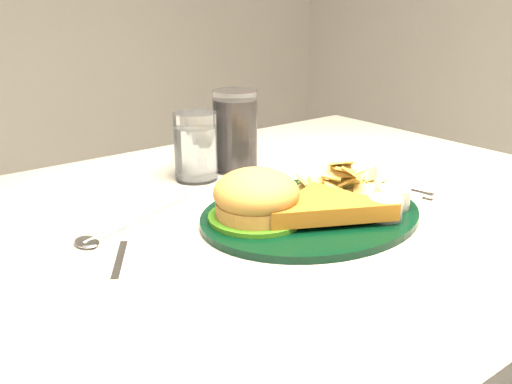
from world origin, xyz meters
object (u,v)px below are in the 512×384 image
water_glass (196,147)px  cola_glass (235,131)px  fork_napkin (385,185)px  dinner_plate (312,193)px

water_glass → cola_glass: 0.08m
water_glass → fork_napkin: 0.31m
cola_glass → fork_napkin: (0.13, -0.22, -0.06)m
water_glass → cola_glass: (0.08, 0.00, 0.01)m
cola_glass → dinner_plate: bearing=-101.3°
fork_napkin → dinner_plate: bearing=173.9°
water_glass → fork_napkin: (0.21, -0.22, -0.05)m
water_glass → cola_glass: cola_glass is taller
dinner_plate → cola_glass: (0.05, 0.24, 0.03)m
dinner_plate → fork_napkin: (0.18, 0.02, -0.03)m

